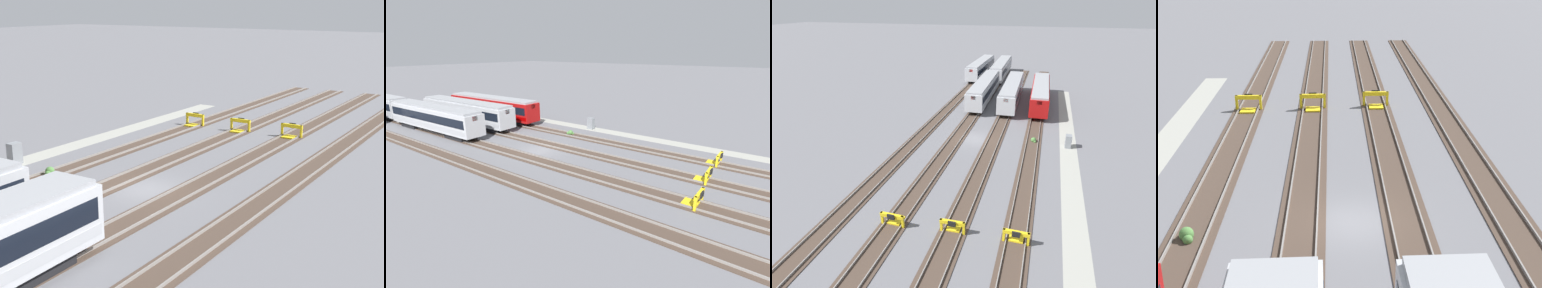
{
  "view_description": "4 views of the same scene",
  "coord_description": "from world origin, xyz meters",
  "views": [
    {
      "loc": [
        25.52,
        19.81,
        11.51
      ],
      "look_at": [
        -5.39,
        0.0,
        1.8
      ],
      "focal_mm": 50.0,
      "sensor_mm": 36.0,
      "label": 1
    },
    {
      "loc": [
        -22.35,
        23.21,
        10.88
      ],
      "look_at": [
        -5.39,
        0.0,
        1.8
      ],
      "focal_mm": 28.0,
      "sensor_mm": 36.0,
      "label": 2
    },
    {
      "loc": [
        -34.6,
        -8.11,
        16.28
      ],
      "look_at": [
        -5.39,
        0.0,
        1.8
      ],
      "focal_mm": 28.0,
      "sensor_mm": 36.0,
      "label": 3
    },
    {
      "loc": [
        21.75,
        -0.95,
        12.52
      ],
      "look_at": [
        -5.39,
        0.0,
        1.8
      ],
      "focal_mm": 50.0,
      "sensor_mm": 36.0,
      "label": 4
    }
  ],
  "objects": [
    {
      "name": "rail_track_nearest",
      "position": [
        0.0,
        -7.28,
        0.04
      ],
      "size": [
        90.0,
        2.23,
        0.21
      ],
      "color": "#47382D",
      "rests_on": "ground"
    },
    {
      "name": "service_walkway",
      "position": [
        0.0,
        -11.64,
        0.0
      ],
      "size": [
        54.0,
        2.0,
        0.01
      ],
      "primitive_type": "cube",
      "color": "#9E9E93",
      "rests_on": "ground"
    },
    {
      "name": "rail_track_far_inner",
      "position": [
        0.0,
        7.28,
        0.04
      ],
      "size": [
        90.0,
        2.23,
        0.21
      ],
      "color": "#47382D",
      "rests_on": "ground"
    },
    {
      "name": "rail_track_middle",
      "position": [
        0.0,
        2.43,
        0.04
      ],
      "size": [
        90.0,
        2.24,
        0.21
      ],
      "color": "#47382D",
      "rests_on": "ground"
    },
    {
      "name": "bumper_stop_middle_track",
      "position": [
        -17.72,
        2.42,
        0.51
      ],
      "size": [
        1.35,
        2.0,
        1.22
      ],
      "color": "yellow",
      "rests_on": "ground"
    },
    {
      "name": "bumper_stop_near_inner_track",
      "position": [
        -17.21,
        -2.42,
        0.51
      ],
      "size": [
        1.36,
        2.01,
        1.22
      ],
      "color": "yellow",
      "rests_on": "ground"
    },
    {
      "name": "electrical_cabinet",
      "position": [
        0.77,
        -11.56,
        0.8
      ],
      "size": [
        0.9,
        0.73,
        1.6
      ],
      "color": "gray",
      "rests_on": "ground"
    },
    {
      "name": "weed_clump",
      "position": [
        1.29,
        -7.39,
        0.24
      ],
      "size": [
        0.92,
        0.7,
        0.64
      ],
      "color": "#4C7F3D",
      "rests_on": "ground"
    },
    {
      "name": "rail_track_near_inner",
      "position": [
        0.0,
        -2.43,
        0.04
      ],
      "size": [
        90.0,
        2.24,
        0.21
      ],
      "color": "#47382D",
      "rests_on": "ground"
    },
    {
      "name": "ground_plane",
      "position": [
        0.0,
        0.0,
        0.0
      ],
      "size": [
        400.0,
        400.0,
        0.0
      ],
      "primitive_type": "plane",
      "color": "slate"
    },
    {
      "name": "bumper_stop_nearest_track",
      "position": [
        -17.05,
        -7.28,
        0.51
      ],
      "size": [
        1.35,
        2.0,
        1.22
      ],
      "color": "yellow",
      "rests_on": "ground"
    }
  ]
}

